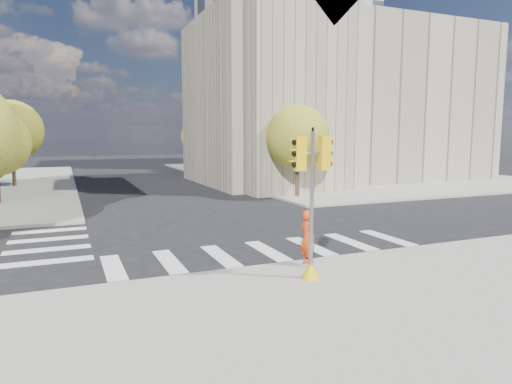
# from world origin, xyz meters

# --- Properties ---
(ground) EXTENTS (160.00, 160.00, 0.00)m
(ground) POSITION_xyz_m (0.00, 0.00, 0.00)
(ground) COLOR black
(ground) RESTS_ON ground
(sidewalk_near) EXTENTS (30.00, 14.00, 0.15)m
(sidewalk_near) POSITION_xyz_m (0.00, -11.00, 0.07)
(sidewalk_near) COLOR gray
(sidewalk_near) RESTS_ON ground
(sidewalk_far_right) EXTENTS (28.00, 40.00, 0.15)m
(sidewalk_far_right) POSITION_xyz_m (20.00, 26.00, 0.07)
(sidewalk_far_right) COLOR gray
(sidewalk_far_right) RESTS_ON ground
(civic_building) EXTENTS (26.00, 16.00, 19.39)m
(civic_building) POSITION_xyz_m (15.59, 19.12, 7.26)
(civic_building) COLOR gray
(civic_building) RESTS_ON ground
(office_tower) EXTENTS (20.00, 18.00, 30.00)m
(office_tower) POSITION_xyz_m (22.00, 42.00, 15.00)
(office_tower) COLOR #9EA0A3
(office_tower) RESTS_ON ground
(tree_lw_far) EXTENTS (4.80, 4.80, 6.95)m
(tree_lw_far) POSITION_xyz_m (-10.50, 24.00, 4.54)
(tree_lw_far) COLOR #382616
(tree_lw_far) RESTS_ON ground
(tree_re_near) EXTENTS (4.20, 4.20, 6.16)m
(tree_re_near) POSITION_xyz_m (7.50, 10.00, 4.05)
(tree_re_near) COLOR #382616
(tree_re_near) RESTS_ON ground
(tree_re_mid) EXTENTS (4.60, 4.60, 6.66)m
(tree_re_mid) POSITION_xyz_m (7.50, 22.00, 4.35)
(tree_re_mid) COLOR #382616
(tree_re_mid) RESTS_ON ground
(tree_re_far) EXTENTS (4.00, 4.00, 5.88)m
(tree_re_far) POSITION_xyz_m (7.50, 34.00, 3.87)
(tree_re_far) COLOR #382616
(tree_re_far) RESTS_ON ground
(lamp_near) EXTENTS (0.35, 0.18, 8.11)m
(lamp_near) POSITION_xyz_m (8.00, 14.00, 4.58)
(lamp_near) COLOR black
(lamp_near) RESTS_ON sidewalk_far_right
(lamp_far) EXTENTS (0.35, 0.18, 8.11)m
(lamp_far) POSITION_xyz_m (8.00, 28.00, 4.58)
(lamp_far) COLOR black
(lamp_far) RESTS_ON sidewalk_far_right
(traffic_signal) EXTENTS (1.07, 0.56, 4.26)m
(traffic_signal) POSITION_xyz_m (-0.47, -5.83, 1.94)
(traffic_signal) COLOR #E6AE0C
(traffic_signal) RESTS_ON sidewalk_near
(photographer) EXTENTS (0.47, 0.67, 1.75)m
(photographer) POSITION_xyz_m (0.11, -4.60, 1.02)
(photographer) COLOR red
(photographer) RESTS_ON sidewalk_near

